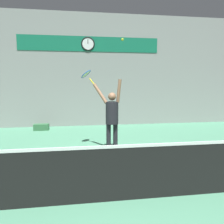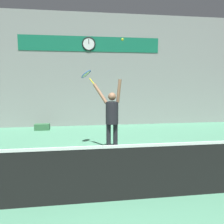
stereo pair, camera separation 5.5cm
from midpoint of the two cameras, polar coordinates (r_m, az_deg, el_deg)
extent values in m
plane|color=#4C8C6B|center=(4.98, -1.93, -15.40)|extent=(18.00, 18.00, 0.00)
cube|color=gray|center=(10.04, -5.31, 10.72)|extent=(18.00, 0.10, 5.00)
cube|color=#146B4C|center=(10.11, -5.37, 17.27)|extent=(6.16, 0.02, 0.65)
cylinder|color=white|center=(10.09, -5.93, 17.29)|extent=(0.54, 0.02, 0.54)
torus|color=black|center=(10.09, -5.93, 17.29)|extent=(0.60, 0.05, 0.60)
cube|color=black|center=(10.09, -5.93, 17.83)|extent=(0.02, 0.01, 0.22)
cube|color=black|center=(3.70, 0.08, -16.15)|extent=(8.56, 0.01, 0.91)
cube|color=white|center=(3.53, 0.08, -9.07)|extent=(8.56, 0.02, 0.05)
cylinder|color=black|center=(6.26, -0.64, -6.70)|extent=(0.13, 0.13, 0.80)
cylinder|color=black|center=(6.28, 1.15, -6.64)|extent=(0.13, 0.13, 0.80)
cylinder|color=black|center=(6.13, 0.26, -0.20)|extent=(0.36, 0.36, 0.63)
sphere|color=brown|center=(6.09, 0.26, 4.08)|extent=(0.22, 0.22, 0.22)
cylinder|color=brown|center=(6.09, 2.06, 5.48)|extent=(0.18, 0.17, 0.66)
cylinder|color=brown|center=(6.18, -2.84, 4.87)|extent=(0.43, 0.37, 0.57)
cylinder|color=yellow|center=(6.31, -5.02, 7.99)|extent=(0.17, 0.08, 0.19)
torus|color=#1E51A5|center=(6.36, -6.53, 9.80)|extent=(0.37, 0.40, 0.23)
cylinder|color=beige|center=(6.36, -6.53, 9.80)|extent=(0.31, 0.34, 0.19)
sphere|color=#CCDB2D|center=(6.18, 3.01, 18.40)|extent=(0.07, 0.07, 0.07)
cube|color=#33663F|center=(9.54, -17.61, -3.75)|extent=(0.61, 0.28, 0.26)
camera|label=1|loc=(0.03, -89.74, 0.03)|focal=35.00mm
camera|label=2|loc=(0.03, 90.26, -0.03)|focal=35.00mm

